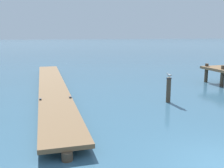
# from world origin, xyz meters

# --- Properties ---
(floating_dock) EXTENTS (2.19, 21.52, 0.53)m
(floating_dock) POSITION_xyz_m (-4.50, 12.72, 0.36)
(floating_dock) COLOR brown
(floating_dock) RESTS_ON ground
(mooring_piling) EXTENTS (0.30, 0.30, 1.46)m
(mooring_piling) POSITION_xyz_m (1.80, 7.61, 0.77)
(mooring_piling) COLOR #4C3D2D
(mooring_piling) RESTS_ON ground
(perched_seagull) EXTENTS (0.23, 0.36, 0.27)m
(perched_seagull) POSITION_xyz_m (1.80, 7.61, 1.61)
(perched_seagull) COLOR gold
(perched_seagull) RESTS_ON mooring_piling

